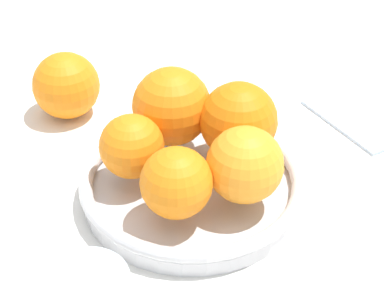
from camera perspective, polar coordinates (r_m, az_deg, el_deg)
ground_plane at (r=0.67m, az=-0.00°, el=-4.70°), size 4.00×4.00×0.00m
fruit_bowl at (r=0.66m, az=-0.00°, el=-3.68°), size 0.23×0.23×0.03m
orange_pile at (r=0.63m, az=0.50°, el=0.71°), size 0.18×0.18×0.08m
stray_orange at (r=0.79m, az=-11.12°, el=5.13°), size 0.08×0.08×0.08m
napkin_folded at (r=0.82m, az=16.02°, el=2.85°), size 0.18×0.18×0.01m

